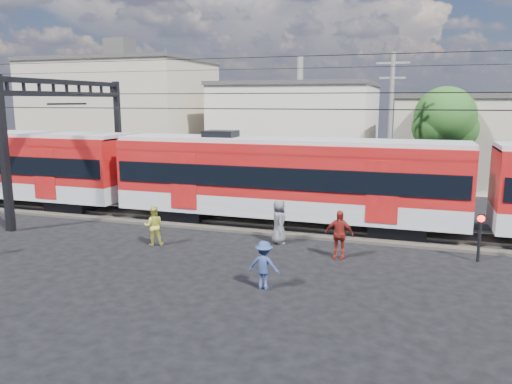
# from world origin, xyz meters

# --- Properties ---
(ground) EXTENTS (120.00, 120.00, 0.00)m
(ground) POSITION_xyz_m (0.00, 0.00, 0.00)
(ground) COLOR black
(ground) RESTS_ON ground
(track_bed) EXTENTS (70.00, 3.40, 0.12)m
(track_bed) POSITION_xyz_m (0.00, 8.00, 0.06)
(track_bed) COLOR #2D2823
(track_bed) RESTS_ON ground
(rail_near) EXTENTS (70.00, 0.12, 0.12)m
(rail_near) POSITION_xyz_m (0.00, 7.25, 0.18)
(rail_near) COLOR #59544C
(rail_near) RESTS_ON track_bed
(rail_far) EXTENTS (70.00, 0.12, 0.12)m
(rail_far) POSITION_xyz_m (0.00, 8.75, 0.18)
(rail_far) COLOR #59544C
(rail_far) RESTS_ON track_bed
(commuter_train) EXTENTS (50.30, 3.08, 4.17)m
(commuter_train) POSITION_xyz_m (1.99, 8.00, 2.40)
(commuter_train) COLOR black
(commuter_train) RESTS_ON ground
(catenary) EXTENTS (70.00, 9.30, 7.52)m
(catenary) POSITION_xyz_m (-8.65, 8.00, 5.14)
(catenary) COLOR black
(catenary) RESTS_ON ground
(building_west) EXTENTS (14.28, 10.20, 9.30)m
(building_west) POSITION_xyz_m (-17.00, 24.00, 4.66)
(building_west) COLOR tan
(building_west) RESTS_ON ground
(building_midwest) EXTENTS (12.24, 12.24, 7.30)m
(building_midwest) POSITION_xyz_m (-2.00, 27.00, 3.66)
(building_midwest) COLOR #B9B2A2
(building_midwest) RESTS_ON ground
(utility_pole_mid) EXTENTS (1.80, 0.24, 8.50)m
(utility_pole_mid) POSITION_xyz_m (6.00, 15.00, 4.53)
(utility_pole_mid) COLOR slate
(utility_pole_mid) RESTS_ON ground
(tree_near) EXTENTS (3.82, 3.64, 6.72)m
(tree_near) POSITION_xyz_m (9.19, 18.09, 4.66)
(tree_near) COLOR #382619
(tree_near) RESTS_ON ground
(pedestrian_b) EXTENTS (0.99, 0.91, 1.63)m
(pedestrian_b) POSITION_xyz_m (-2.62, 3.50, 0.82)
(pedestrian_b) COLOR gold
(pedestrian_b) RESTS_ON ground
(pedestrian_c) EXTENTS (1.04, 0.63, 1.56)m
(pedestrian_c) POSITION_xyz_m (3.13, 0.25, 0.78)
(pedestrian_c) COLOR navy
(pedestrian_c) RESTS_ON ground
(pedestrian_d) EXTENTS (1.10, 0.47, 1.86)m
(pedestrian_d) POSITION_xyz_m (4.90, 4.08, 0.93)
(pedestrian_d) COLOR maroon
(pedestrian_d) RESTS_ON ground
(pedestrian_e) EXTENTS (0.91, 1.07, 1.86)m
(pedestrian_e) POSITION_xyz_m (2.23, 5.31, 0.93)
(pedestrian_e) COLOR #525257
(pedestrian_e) RESTS_ON ground
(crossing_signal) EXTENTS (0.26, 0.26, 1.80)m
(crossing_signal) POSITION_xyz_m (9.89, 5.28, 1.25)
(crossing_signal) COLOR black
(crossing_signal) RESTS_ON ground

